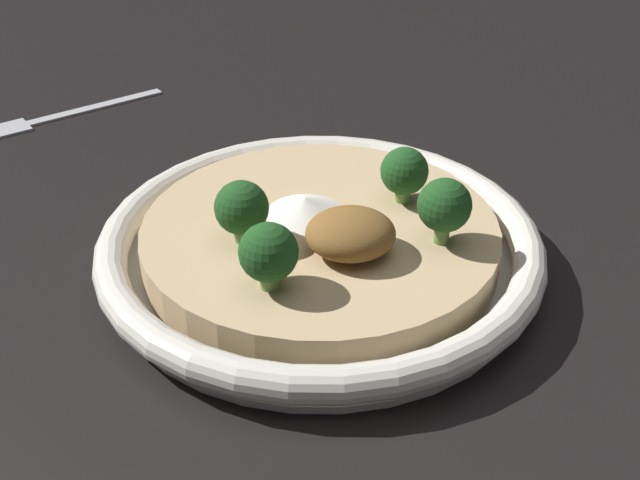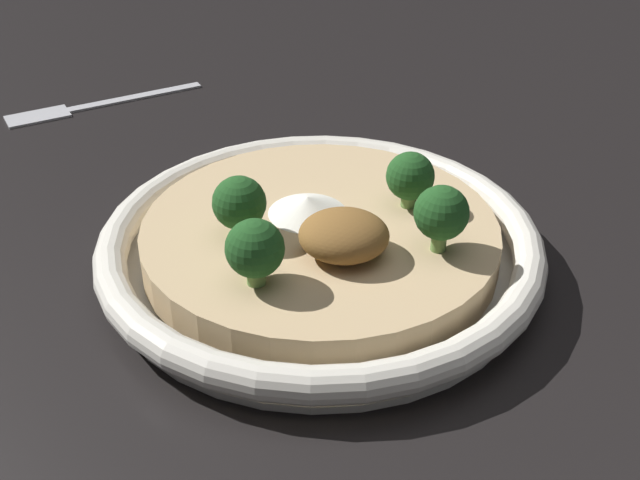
{
  "view_description": "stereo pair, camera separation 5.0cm",
  "coord_description": "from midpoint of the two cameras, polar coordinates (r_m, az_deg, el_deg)",
  "views": [
    {
      "loc": [
        -0.04,
        -0.41,
        0.29
      ],
      "look_at": [
        0.0,
        0.0,
        0.02
      ],
      "focal_mm": 45.0,
      "sensor_mm": 36.0,
      "label": 1
    },
    {
      "loc": [
        0.01,
        -0.41,
        0.29
      ],
      "look_at": [
        0.0,
        0.0,
        0.02
      ],
      "focal_mm": 45.0,
      "sensor_mm": 36.0,
      "label": 2
    }
  ],
  "objects": [
    {
      "name": "cheese_sprinkle",
      "position": [
        0.5,
        -3.94,
        2.35
      ],
      "size": [
        0.05,
        0.05,
        0.01
      ],
      "color": "white",
      "rests_on": "risotto_bowl"
    },
    {
      "name": "risotto_bowl",
      "position": [
        0.5,
        -2.85,
        -0.46
      ],
      "size": [
        0.28,
        0.28,
        0.03
      ],
      "color": "silver",
      "rests_on": "ground_plane"
    },
    {
      "name": "ground_plane",
      "position": [
        0.51,
        -2.8,
        -2.1
      ],
      "size": [
        6.0,
        6.0,
        0.0
      ],
      "primitive_type": "plane",
      "color": "black"
    },
    {
      "name": "broccoli_front_left",
      "position": [
        0.47,
        -8.63,
        2.12
      ],
      "size": [
        0.03,
        0.03,
        0.04
      ],
      "color": "#668E47",
      "rests_on": "risotto_bowl"
    },
    {
      "name": "broccoli_front",
      "position": [
        0.43,
        -7.02,
        -1.06
      ],
      "size": [
        0.03,
        0.03,
        0.04
      ],
      "color": "#668E47",
      "rests_on": "risotto_bowl"
    },
    {
      "name": "broccoli_right",
      "position": [
        0.5,
        3.22,
        4.77
      ],
      "size": [
        0.03,
        0.03,
        0.04
      ],
      "color": "#668E47",
      "rests_on": "risotto_bowl"
    },
    {
      "name": "crispy_onion_garnish",
      "position": [
        0.46,
        -0.92,
        0.36
      ],
      "size": [
        0.05,
        0.05,
        0.03
      ],
      "color": "brown",
      "rests_on": "risotto_bowl"
    },
    {
      "name": "broccoli_front_right",
      "position": [
        0.46,
        5.83,
        2.3
      ],
      "size": [
        0.03,
        0.03,
        0.04
      ],
      "color": "#668E47",
      "rests_on": "risotto_bowl"
    },
    {
      "name": "fork_utensil",
      "position": [
        0.75,
        -20.8,
        8.02
      ],
      "size": [
        0.16,
        0.11,
        0.0
      ],
      "rotation": [
        0.0,
        0.0,
        3.68
      ],
      "color": "#B7B7BC",
      "rests_on": "ground_plane"
    }
  ]
}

